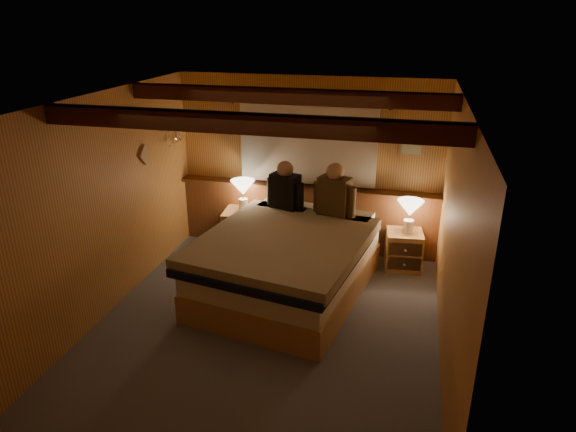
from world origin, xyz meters
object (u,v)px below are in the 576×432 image
(bed, at_px, (287,263))
(nightstand_right, at_px, (404,250))
(lamp_right, at_px, (410,210))
(nightstand_left, at_px, (244,231))
(lamp_left, at_px, (243,189))
(person_right, at_px, (334,194))
(person_left, at_px, (285,189))
(duffel_bag, at_px, (236,249))

(bed, relative_size, nightstand_right, 4.99)
(bed, relative_size, lamp_right, 5.85)
(nightstand_left, bearing_deg, lamp_left, 96.93)
(bed, bearing_deg, person_right, 70.70)
(lamp_right, bearing_deg, nightstand_left, -179.97)
(person_left, distance_m, person_right, 0.66)
(nightstand_left, bearing_deg, nightstand_right, -5.70)
(nightstand_left, bearing_deg, bed, -54.63)
(nightstand_left, xyz_separation_m, person_right, (1.30, -0.27, 0.75))
(nightstand_right, xyz_separation_m, duffel_bag, (-2.21, -0.31, -0.09))
(lamp_left, distance_m, lamp_right, 2.25)
(lamp_left, bearing_deg, lamp_right, -1.04)
(bed, distance_m, lamp_right, 1.75)
(lamp_left, bearing_deg, nightstand_left, -77.80)
(person_left, bearing_deg, bed, -57.13)
(bed, relative_size, lamp_left, 5.86)
(nightstand_right, bearing_deg, bed, -149.20)
(duffel_bag, bearing_deg, nightstand_right, 3.90)
(person_right, xyz_separation_m, duffel_bag, (-1.31, -0.06, -0.88))
(person_right, bearing_deg, bed, -103.70)
(nightstand_right, relative_size, person_left, 0.77)
(person_left, xyz_separation_m, person_right, (0.65, -0.08, 0.02))
(person_right, distance_m, duffel_bag, 1.58)
(bed, relative_size, person_right, 3.63)
(lamp_left, xyz_separation_m, duffel_bag, (-0.00, -0.37, -0.73))
(nightstand_left, bearing_deg, person_right, -16.95)
(nightstand_left, distance_m, lamp_left, 0.60)
(lamp_right, relative_size, person_left, 0.66)
(nightstand_left, distance_m, nightstand_right, 2.20)
(bed, xyz_separation_m, person_right, (0.42, 0.75, 0.64))
(nightstand_left, distance_m, person_left, 1.00)
(bed, distance_m, duffel_bag, 1.15)
(bed, height_order, person_left, person_left)
(bed, xyz_separation_m, nightstand_right, (1.32, 1.01, -0.15))
(nightstand_right, bearing_deg, lamp_left, 172.03)
(duffel_bag, bearing_deg, lamp_right, 4.22)
(nightstand_left, height_order, duffel_bag, nightstand_left)
(nightstand_right, height_order, person_left, person_left)
(nightstand_left, xyz_separation_m, duffel_bag, (-0.01, -0.33, -0.13))
(nightstand_right, relative_size, lamp_left, 1.17)
(lamp_left, xyz_separation_m, lamp_right, (2.25, -0.04, -0.08))
(lamp_right, xyz_separation_m, duffel_bag, (-2.25, -0.33, -0.65))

